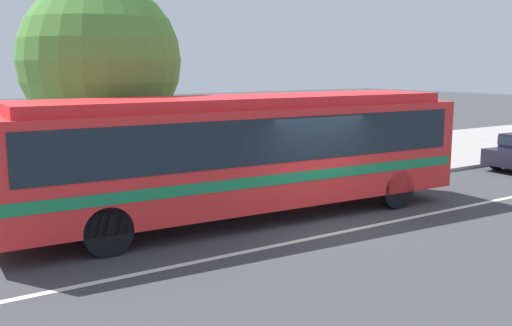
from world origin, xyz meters
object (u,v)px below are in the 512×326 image
object	(u,v)px
transit_bus	(245,148)
street_tree_near_stop	(100,61)
pedestrian_walking_along_curb	(199,156)
pedestrian_waiting_near_sign	(212,158)
bus_stop_sign	(326,132)

from	to	relation	value
transit_bus	street_tree_near_stop	xyz separation A→B (m)	(-2.25, 3.44, 2.06)
pedestrian_walking_along_curb	street_tree_near_stop	bearing A→B (deg)	170.76
pedestrian_waiting_near_sign	pedestrian_walking_along_curb	bearing A→B (deg)	138.58
pedestrian_waiting_near_sign	bus_stop_sign	world-z (taller)	bus_stop_sign
transit_bus	bus_stop_sign	bearing A→B (deg)	25.07
pedestrian_waiting_near_sign	pedestrian_walking_along_curb	world-z (taller)	pedestrian_walking_along_curb
bus_stop_sign	street_tree_near_stop	distance (m)	6.96
pedestrian_waiting_near_sign	bus_stop_sign	xyz separation A→B (m)	(3.56, -0.79, 0.59)
transit_bus	pedestrian_walking_along_curb	bearing A→B (deg)	83.02
pedestrian_waiting_near_sign	street_tree_near_stop	distance (m)	4.02
bus_stop_sign	transit_bus	bearing A→B (deg)	-154.93
pedestrian_walking_along_curb	bus_stop_sign	distance (m)	4.02
street_tree_near_stop	pedestrian_waiting_near_sign	bearing A→B (deg)	-13.07
pedestrian_waiting_near_sign	pedestrian_walking_along_curb	distance (m)	0.37
bus_stop_sign	street_tree_near_stop	xyz separation A→B (m)	(-6.46, 1.47, 2.12)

